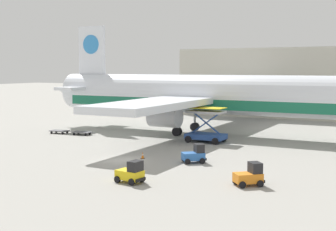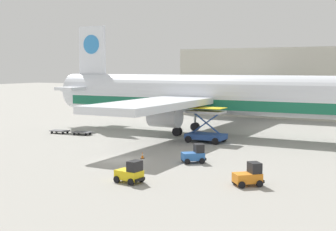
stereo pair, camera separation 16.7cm
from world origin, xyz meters
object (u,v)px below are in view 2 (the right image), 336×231
(baggage_tug_foreground, at_px, (249,176))
(baggage_tug_mid, at_px, (195,155))
(scissor_lift_loader, at_px, (206,129))
(traffic_cone_near, at_px, (142,155))
(baggage_dolly_second, at_px, (82,132))
(airplane_main, at_px, (207,96))
(baggage_tug_far, at_px, (131,173))
(baggage_dolly_lead, at_px, (60,131))

(baggage_tug_foreground, height_order, baggage_tug_mid, same)
(scissor_lift_loader, distance_m, traffic_cone_near, 14.24)
(baggage_tug_foreground, relative_size, baggage_dolly_second, 0.73)
(airplane_main, height_order, baggage_tug_mid, airplane_main)
(baggage_tug_foreground, distance_m, baggage_dolly_second, 36.32)
(baggage_tug_mid, bearing_deg, baggage_dolly_second, 114.63)
(baggage_dolly_second, bearing_deg, traffic_cone_near, -41.42)
(baggage_tug_mid, relative_size, baggage_dolly_second, 0.74)
(baggage_tug_mid, xyz_separation_m, baggage_dolly_second, (-23.52, 11.03, -0.49))
(scissor_lift_loader, distance_m, baggage_tug_mid, 14.12)
(airplane_main, xyz_separation_m, baggage_dolly_second, (-16.44, -8.98, -5.45))
(scissor_lift_loader, bearing_deg, baggage_tug_foreground, -58.15)
(baggage_tug_mid, relative_size, traffic_cone_near, 3.69)
(baggage_tug_foreground, bearing_deg, baggage_tug_far, 160.39)
(baggage_dolly_lead, bearing_deg, baggage_dolly_second, -2.45)
(airplane_main, relative_size, baggage_dolly_lead, 15.39)
(airplane_main, bearing_deg, baggage_dolly_lead, -155.56)
(baggage_tug_foreground, relative_size, baggage_dolly_lead, 0.73)
(scissor_lift_loader, bearing_deg, baggage_dolly_lead, -173.37)
(baggage_tug_mid, bearing_deg, baggage_tug_foreground, -79.63)
(scissor_lift_loader, relative_size, baggage_tug_foreground, 1.88)
(scissor_lift_loader, relative_size, baggage_tug_mid, 1.87)
(baggage_tug_far, bearing_deg, traffic_cone_near, 122.82)
(traffic_cone_near, bearing_deg, baggage_dolly_second, 146.23)
(baggage_tug_mid, bearing_deg, baggage_dolly_lead, 118.59)
(airplane_main, height_order, traffic_cone_near, airplane_main)
(baggage_dolly_second, height_order, traffic_cone_near, traffic_cone_near)
(traffic_cone_near, bearing_deg, airplane_main, 92.90)
(airplane_main, height_order, baggage_dolly_lead, airplane_main)
(baggage_tug_foreground, distance_m, traffic_cone_near, 15.44)
(airplane_main, distance_m, baggage_tug_mid, 21.79)
(airplane_main, bearing_deg, traffic_cone_near, -87.21)
(scissor_lift_loader, bearing_deg, baggage_dolly_second, -173.05)
(scissor_lift_loader, bearing_deg, airplane_main, 112.16)
(scissor_lift_loader, distance_m, baggage_tug_far, 24.16)
(baggage_tug_foreground, relative_size, traffic_cone_near, 3.67)
(baggage_dolly_second, bearing_deg, baggage_tug_far, -51.89)
(traffic_cone_near, bearing_deg, baggage_dolly_lead, 152.24)
(baggage_tug_foreground, bearing_deg, baggage_dolly_second, 109.16)
(airplane_main, xyz_separation_m, scissor_lift_loader, (2.71, -6.61, -4.00))
(baggage_tug_mid, xyz_separation_m, traffic_cone_near, (-6.03, -0.67, -0.51))
(baggage_tug_foreground, xyz_separation_m, baggage_tug_mid, (-8.17, 6.71, 0.00))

